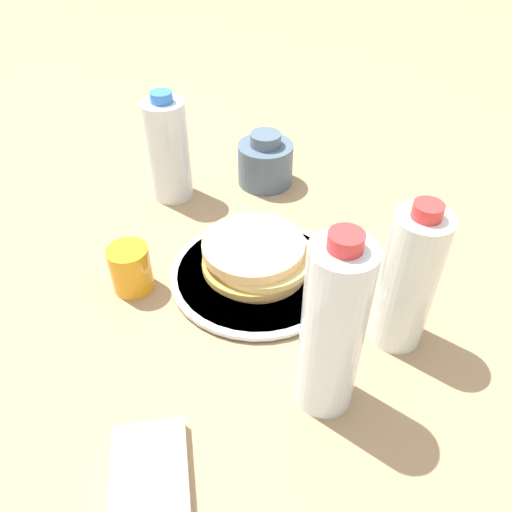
{
  "coord_description": "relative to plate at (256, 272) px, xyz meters",
  "views": [
    {
      "loc": [
        -0.55,
        0.21,
        0.54
      ],
      "look_at": [
        0.0,
        0.02,
        0.04
      ],
      "focal_mm": 35.0,
      "sensor_mm": 36.0,
      "label": 1
    }
  ],
  "objects": [
    {
      "name": "juice_glass",
      "position": [
        0.04,
        0.19,
        0.03
      ],
      "size": [
        0.06,
        0.06,
        0.08
      ],
      "color": "orange",
      "rests_on": "ground_plane"
    },
    {
      "name": "water_bottle_far",
      "position": [
        -0.24,
        -0.01,
        0.12
      ],
      "size": [
        0.07,
        0.07,
        0.26
      ],
      "color": "silver",
      "rests_on": "ground_plane"
    },
    {
      "name": "cream_jug",
      "position": [
        0.26,
        -0.11,
        0.04
      ],
      "size": [
        0.11,
        0.11,
        0.11
      ],
      "color": "#4C6075",
      "rests_on": "ground_plane"
    },
    {
      "name": "plate",
      "position": [
        0.0,
        0.0,
        0.0
      ],
      "size": [
        0.27,
        0.27,
        0.01
      ],
      "color": "silver",
      "rests_on": "ground_plane"
    },
    {
      "name": "napkin",
      "position": [
        -0.29,
        0.22,
        0.0
      ],
      "size": [
        0.16,
        0.11,
        0.02
      ],
      "color": "white",
      "rests_on": "ground_plane"
    },
    {
      "name": "water_bottle_near",
      "position": [
        -0.18,
        -0.14,
        0.1
      ],
      "size": [
        0.07,
        0.07,
        0.22
      ],
      "color": "silver",
      "rests_on": "ground_plane"
    },
    {
      "name": "pancake_stack",
      "position": [
        0.0,
        -0.0,
        0.03
      ],
      "size": [
        0.17,
        0.17,
        0.05
      ],
      "color": "tan",
      "rests_on": "plate"
    },
    {
      "name": "water_bottle_mid",
      "position": [
        0.27,
        0.08,
        0.09
      ],
      "size": [
        0.08,
        0.08,
        0.21
      ],
      "color": "silver",
      "rests_on": "ground_plane"
    },
    {
      "name": "ground_plane",
      "position": [
        -0.0,
        -0.02,
        -0.01
      ],
      "size": [
        4.0,
        4.0,
        0.0
      ],
      "primitive_type": "plane",
      "color": "#9E7F5B"
    }
  ]
}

